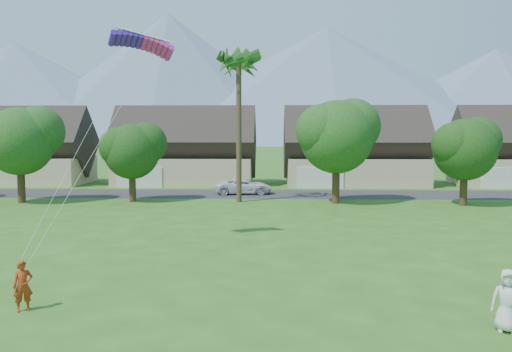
{
  "coord_description": "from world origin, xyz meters",
  "views": [
    {
      "loc": [
        0.72,
        -12.9,
        5.79
      ],
      "look_at": [
        0.0,
        10.0,
        3.8
      ],
      "focal_mm": 35.0,
      "sensor_mm": 36.0,
      "label": 1
    }
  ],
  "objects_px": {
    "kite_flyer": "(23,286)",
    "parked_car": "(244,186)",
    "parafoil_kite": "(142,42)",
    "watcher": "(508,301)"
  },
  "relations": [
    {
      "from": "kite_flyer",
      "to": "parked_car",
      "type": "xyz_separation_m",
      "value": [
        5.43,
        31.35,
        -0.09
      ]
    },
    {
      "from": "parked_car",
      "to": "parafoil_kite",
      "type": "height_order",
      "value": "parafoil_kite"
    },
    {
      "from": "watcher",
      "to": "parafoil_kite",
      "type": "xyz_separation_m",
      "value": [
        -13.36,
        10.84,
        9.41
      ]
    },
    {
      "from": "parked_car",
      "to": "kite_flyer",
      "type": "bearing_deg",
      "value": 164.72
    },
    {
      "from": "kite_flyer",
      "to": "watcher",
      "type": "distance_m",
      "value": 14.98
    },
    {
      "from": "watcher",
      "to": "parked_car",
      "type": "xyz_separation_m",
      "value": [
        -9.5,
        32.56,
        -0.18
      ]
    },
    {
      "from": "watcher",
      "to": "parked_car",
      "type": "distance_m",
      "value": 33.92
    },
    {
      "from": "kite_flyer",
      "to": "watcher",
      "type": "height_order",
      "value": "watcher"
    },
    {
      "from": "kite_flyer",
      "to": "parafoil_kite",
      "type": "relative_size",
      "value": 0.5
    },
    {
      "from": "kite_flyer",
      "to": "watcher",
      "type": "bearing_deg",
      "value": -37.5
    }
  ]
}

